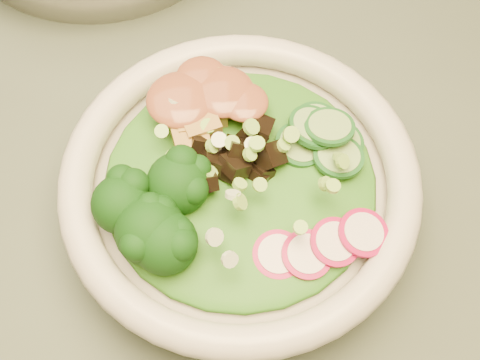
{
  "coord_description": "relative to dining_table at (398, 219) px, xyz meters",
  "views": [
    {
      "loc": [
        -0.15,
        -0.24,
        1.18
      ],
      "look_at": [
        -0.14,
        -0.04,
        0.8
      ],
      "focal_mm": 50.0,
      "sensor_mm": 36.0,
      "label": 1
    }
  ],
  "objects": [
    {
      "name": "peanut_sauce",
      "position": [
        -0.17,
        0.0,
        0.19
      ],
      "size": [
        0.06,
        0.05,
        0.01
      ],
      "primitive_type": "ellipsoid",
      "color": "brown",
      "rests_on": "tofu_cubes"
    },
    {
      "name": "dining_table",
      "position": [
        0.0,
        0.0,
        0.0
      ],
      "size": [
        1.2,
        0.8,
        0.75
      ],
      "color": "black",
      "rests_on": "ground"
    },
    {
      "name": "tofu_cubes",
      "position": [
        -0.17,
        0.0,
        0.18
      ],
      "size": [
        0.09,
        0.07,
        0.03
      ],
      "primitive_type": null,
      "rotation": [
        0.0,
        0.0,
        0.26
      ],
      "color": "olive",
      "rests_on": "salad_bowl"
    },
    {
      "name": "scallion_garnish",
      "position": [
        -0.14,
        -0.04,
        0.19
      ],
      "size": [
        0.17,
        0.17,
        0.02
      ],
      "primitive_type": null,
      "color": "#80B941",
      "rests_on": "salad_bowl"
    },
    {
      "name": "salad_bowl",
      "position": [
        -0.14,
        -0.04,
        0.15
      ],
      "size": [
        0.23,
        0.23,
        0.06
      ],
      "rotation": [
        0.0,
        0.0,
        0.26
      ],
      "color": "beige",
      "rests_on": "dining_table"
    },
    {
      "name": "cucumber_slices",
      "position": [
        -0.09,
        -0.02,
        0.18
      ],
      "size": [
        0.07,
        0.07,
        0.03
      ],
      "primitive_type": null,
      "rotation": [
        0.0,
        0.0,
        0.26
      ],
      "color": "#8EBB68",
      "rests_on": "salad_bowl"
    },
    {
      "name": "broccoli_florets",
      "position": [
        -0.19,
        -0.07,
        0.18
      ],
      "size": [
        0.08,
        0.08,
        0.04
      ],
      "primitive_type": null,
      "rotation": [
        0.0,
        0.0,
        0.26
      ],
      "color": "black",
      "rests_on": "salad_bowl"
    },
    {
      "name": "radish_slices",
      "position": [
        -0.11,
        -0.09,
        0.17
      ],
      "size": [
        0.1,
        0.06,
        0.02
      ],
      "primitive_type": null,
      "rotation": [
        0.0,
        0.0,
        0.26
      ],
      "color": "#A10C40",
      "rests_on": "salad_bowl"
    },
    {
      "name": "mushroom_heap",
      "position": [
        -0.15,
        -0.03,
        0.18
      ],
      "size": [
        0.07,
        0.07,
        0.03
      ],
      "primitive_type": null,
      "rotation": [
        0.0,
        0.0,
        0.26
      ],
      "color": "black",
      "rests_on": "salad_bowl"
    },
    {
      "name": "lettuce_bed",
      "position": [
        -0.14,
        -0.04,
        0.17
      ],
      "size": [
        0.18,
        0.18,
        0.02
      ],
      "primitive_type": "ellipsoid",
      "color": "#246214",
      "rests_on": "salad_bowl"
    }
  ]
}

